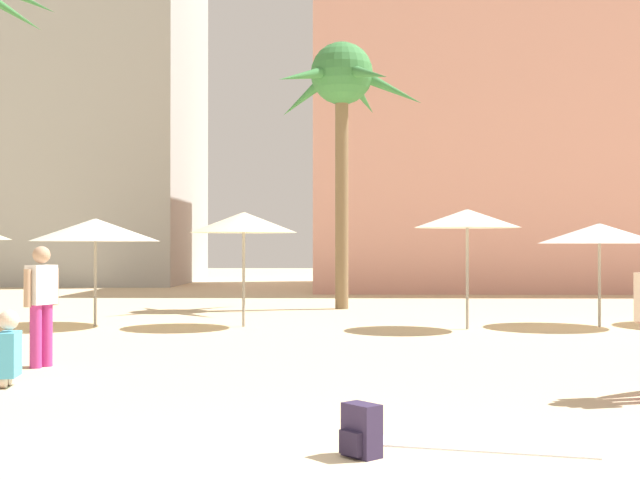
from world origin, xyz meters
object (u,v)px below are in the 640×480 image
at_px(cafe_umbrella_4, 467,219).
at_px(person_far_right, 41,301).
at_px(palm_tree_left, 343,89).
at_px(cafe_umbrella_3, 244,222).
at_px(backpack, 361,431).
at_px(cafe_umbrella_2, 95,230).
at_px(cafe_umbrella_5, 599,233).
at_px(beach_towel, 489,440).

distance_m(cafe_umbrella_4, person_far_right, 8.80).
bearing_deg(cafe_umbrella_4, palm_tree_left, 113.73).
bearing_deg(cafe_umbrella_3, palm_tree_left, 68.05).
xyz_separation_m(cafe_umbrella_4, backpack, (-2.42, -10.57, -2.02)).
xyz_separation_m(cafe_umbrella_3, backpack, (2.12, -11.03, -1.95)).
relative_size(cafe_umbrella_2, cafe_umbrella_4, 1.11).
height_order(cafe_umbrella_3, cafe_umbrella_4, cafe_umbrella_4).
relative_size(palm_tree_left, cafe_umbrella_2, 2.65).
height_order(palm_tree_left, cafe_umbrella_5, palm_tree_left).
xyz_separation_m(cafe_umbrella_5, beach_towel, (-4.13, -10.62, -1.92)).
relative_size(cafe_umbrella_3, beach_towel, 1.32).
relative_size(palm_tree_left, person_far_right, 4.26).
height_order(cafe_umbrella_2, cafe_umbrella_3, cafe_umbrella_3).
bearing_deg(backpack, cafe_umbrella_2, -106.73).
bearing_deg(cafe_umbrella_3, cafe_umbrella_4, -5.78).
xyz_separation_m(cafe_umbrella_3, cafe_umbrella_4, (4.54, -0.46, 0.06)).
xyz_separation_m(palm_tree_left, cafe_umbrella_4, (2.47, -5.61, -3.62)).
distance_m(palm_tree_left, cafe_umbrella_3, 6.66).
height_order(backpack, person_far_right, person_far_right).
bearing_deg(person_far_right, cafe_umbrella_4, -113.28).
relative_size(cafe_umbrella_4, beach_towel, 1.34).
height_order(cafe_umbrella_5, backpack, cafe_umbrella_5).
height_order(cafe_umbrella_3, cafe_umbrella_5, cafe_umbrella_3).
xyz_separation_m(cafe_umbrella_3, cafe_umbrella_5, (7.37, 0.18, -0.23)).
distance_m(palm_tree_left, cafe_umbrella_5, 8.24).
height_order(cafe_umbrella_2, backpack, cafe_umbrella_2).
distance_m(cafe_umbrella_2, cafe_umbrella_5, 10.48).
height_order(cafe_umbrella_4, person_far_right, cafe_umbrella_4).
relative_size(cafe_umbrella_2, person_far_right, 1.61).
height_order(cafe_umbrella_3, backpack, cafe_umbrella_3).
height_order(cafe_umbrella_5, person_far_right, cafe_umbrella_5).
bearing_deg(cafe_umbrella_5, cafe_umbrella_3, -178.59).
bearing_deg(palm_tree_left, cafe_umbrella_4, -66.27).
bearing_deg(cafe_umbrella_5, beach_towel, -111.25).
relative_size(cafe_umbrella_3, person_far_right, 1.42).
bearing_deg(person_far_right, cafe_umbrella_3, -82.64).
xyz_separation_m(palm_tree_left, cafe_umbrella_3, (-2.08, -5.15, -3.68)).
bearing_deg(backpack, beach_towel, 166.02).
xyz_separation_m(cafe_umbrella_4, beach_towel, (-1.30, -9.98, -2.21)).
bearing_deg(cafe_umbrella_2, palm_tree_left, 44.39).
xyz_separation_m(cafe_umbrella_2, beach_towel, (6.35, -10.51, -2.00)).
relative_size(cafe_umbrella_2, cafe_umbrella_5, 1.07).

